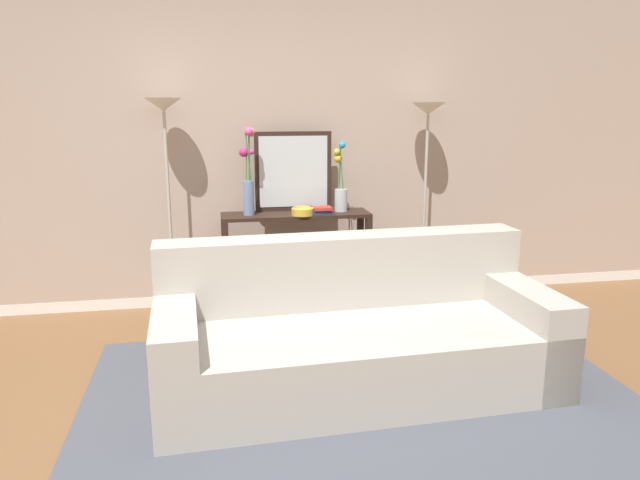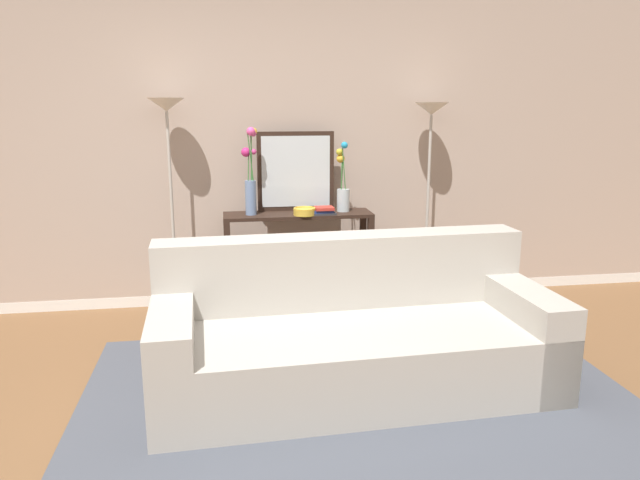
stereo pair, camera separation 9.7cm
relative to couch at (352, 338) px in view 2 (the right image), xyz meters
The scene contains 13 objects.
ground_plane 0.81m from the couch, 131.06° to the right, with size 16.00×16.00×0.02m, color brown.
back_wall 2.21m from the couch, 105.58° to the left, with size 12.00×0.15×3.09m.
area_rug 0.34m from the couch, 89.09° to the right, with size 3.24×2.13×0.01m.
couch is the anchor object (origin of this frame).
console_table 1.43m from the couch, 96.40° to the left, with size 1.20×0.32×0.83m.
floor_lamp_left 2.12m from the couch, 128.70° to the left, with size 0.28×0.28×1.74m.
floor_lamp_right 2.01m from the couch, 56.62° to the left, with size 0.28×0.28×1.70m.
wall_mirror 1.76m from the couch, 95.83° to the left, with size 0.63×0.02×0.65m.
vase_tall_flowers 1.70m from the couch, 110.96° to the left, with size 0.13×0.12×0.69m.
vase_short_flowers 1.61m from the couch, 81.40° to the left, with size 0.11×0.13×0.57m.
fruit_bowl 1.43m from the couch, 95.02° to the left, with size 0.18×0.18×0.06m.
book_stack 1.43m from the couch, 88.51° to the left, with size 0.20×0.15×0.06m.
book_row_under_console 1.50m from the couch, 108.08° to the left, with size 0.39×0.18×0.12m.
Camera 2 is at (-0.24, -2.79, 1.71)m, focal length 33.75 mm.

